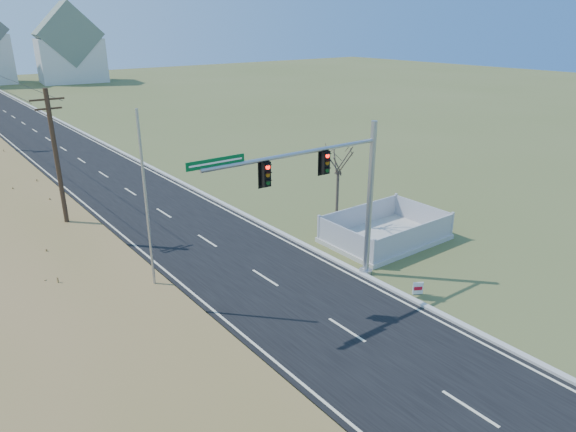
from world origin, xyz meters
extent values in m
plane|color=#535A2B|center=(0.00, 0.00, 0.00)|extent=(260.00, 260.00, 0.00)
cube|color=black|center=(0.00, 50.00, 0.03)|extent=(8.00, 180.00, 0.06)
cube|color=#B2AFA8|center=(4.15, 50.00, 0.09)|extent=(0.30, 180.00, 0.18)
cylinder|color=#422D1E|center=(-6.50, 15.00, 4.50)|extent=(0.26, 0.26, 9.00)
cube|color=#422D1E|center=(-6.50, 15.00, 8.40)|extent=(1.80, 0.10, 0.10)
cube|color=#422D1E|center=(-6.50, 15.00, 7.90)|extent=(1.40, 0.10, 0.10)
cube|color=silver|center=(20.00, 104.00, 4.50)|extent=(13.87, 10.31, 9.00)
cube|color=slate|center=(20.00, 104.00, 9.90)|extent=(14.12, 10.51, 13.24)
cylinder|color=#9EA0A5|center=(4.50, 1.28, 0.11)|extent=(0.68, 0.68, 0.23)
cylinder|color=#9EA0A5|center=(4.50, 1.28, 3.99)|extent=(0.30, 0.30, 7.99)
cylinder|color=#9EA0A5|center=(-0.06, 1.39, 7.08)|extent=(9.13, 0.41, 0.18)
cube|color=black|center=(1.53, 1.35, 6.45)|extent=(0.35, 0.29, 1.05)
cube|color=black|center=(-1.66, 1.43, 6.45)|extent=(0.35, 0.29, 1.05)
cube|color=#045322|center=(-3.94, 1.49, 7.31)|extent=(2.51, 0.10, 0.34)
cube|color=#B7B5AD|center=(8.59, 3.65, 0.13)|extent=(7.03, 4.83, 0.27)
cube|color=#9F9FA4|center=(8.57, 1.42, 0.94)|extent=(6.69, 0.15, 1.34)
cube|color=#9F9FA4|center=(8.61, 5.88, 0.94)|extent=(6.69, 0.15, 1.34)
cube|color=#9F9FA4|center=(5.25, 3.68, 0.94)|extent=(0.12, 4.46, 1.34)
cube|color=#9F9FA4|center=(11.94, 3.61, 0.94)|extent=(0.12, 4.46, 1.34)
cube|color=white|center=(4.88, -1.82, 0.34)|extent=(0.47, 0.30, 0.64)
cube|color=red|center=(4.87, -1.84, 0.34)|extent=(0.36, 0.23, 0.18)
cylinder|color=#B7B5AD|center=(-5.61, 4.67, 0.09)|extent=(0.41, 0.41, 0.18)
cylinder|color=#9EA0A5|center=(-5.61, 4.67, 4.56)|extent=(0.11, 0.11, 9.11)
cylinder|color=#4C3F33|center=(7.38, 6.65, 1.91)|extent=(0.17, 0.17, 3.81)
camera|label=1|loc=(-13.40, -15.24, 12.33)|focal=32.00mm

